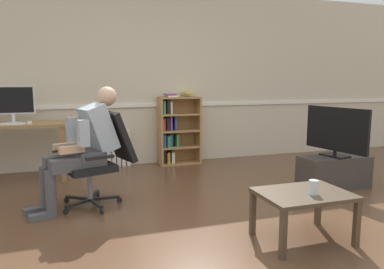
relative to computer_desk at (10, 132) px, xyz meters
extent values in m
plane|color=brown|center=(1.89, -2.15, -0.65)|extent=(18.00, 18.00, 0.00)
cube|color=beige|center=(1.89, 0.50, 0.70)|extent=(12.00, 0.10, 2.70)
cube|color=white|center=(1.89, 0.44, 0.27)|extent=(12.00, 0.03, 0.05)
cube|color=#9E7547|center=(0.64, -0.27, -0.29)|extent=(0.06, 0.06, 0.72)
cube|color=#9E7547|center=(0.64, 0.27, -0.29)|extent=(0.06, 0.06, 0.72)
cube|color=#9E7547|center=(0.00, 0.00, 0.09)|extent=(1.35, 0.61, 0.04)
cube|color=silver|center=(0.04, 0.06, 0.11)|extent=(0.18, 0.14, 0.01)
cube|color=silver|center=(0.04, 0.08, 0.17)|extent=(0.04, 0.02, 0.10)
cube|color=silver|center=(0.04, 0.08, 0.40)|extent=(0.54, 0.02, 0.37)
cube|color=black|center=(0.04, 0.07, 0.40)|extent=(0.50, 0.00, 0.33)
cube|color=white|center=(0.03, -0.14, 0.12)|extent=(0.37, 0.12, 0.02)
cube|color=white|center=(0.25, -0.12, 0.12)|extent=(0.06, 0.10, 0.03)
cube|color=#AD7F4C|center=(2.04, 0.27, -0.12)|extent=(0.03, 0.28, 1.05)
cube|color=#AD7F4C|center=(2.66, 0.27, -0.12)|extent=(0.03, 0.28, 1.05)
cube|color=#AD7F4C|center=(2.35, 0.41, -0.12)|extent=(0.62, 0.02, 1.05)
cube|color=#AD7F4C|center=(2.35, 0.27, -0.64)|extent=(0.59, 0.28, 0.03)
cube|color=#AD7F4C|center=(2.35, 0.27, -0.38)|extent=(0.59, 0.28, 0.03)
cube|color=#AD7F4C|center=(2.35, 0.27, -0.12)|extent=(0.59, 0.28, 0.03)
cube|color=#AD7F4C|center=(2.35, 0.27, 0.13)|extent=(0.59, 0.28, 0.03)
cube|color=#AD7F4C|center=(2.35, 0.27, 0.39)|extent=(0.59, 0.28, 0.03)
cube|color=black|center=(2.09, 0.28, -0.51)|extent=(0.03, 0.19, 0.23)
cube|color=#2D519E|center=(2.09, 0.25, -0.27)|extent=(0.03, 0.19, 0.20)
cube|color=red|center=(2.09, 0.29, -0.02)|extent=(0.04, 0.19, 0.19)
cube|color=#38844C|center=(2.09, 0.26, 0.25)|extent=(0.03, 0.19, 0.20)
cube|color=orange|center=(2.16, 0.28, -0.54)|extent=(0.04, 0.19, 0.17)
cube|color=#38844C|center=(2.16, 0.26, -0.28)|extent=(0.05, 0.19, 0.18)
cube|color=black|center=(2.16, 0.28, -0.01)|extent=(0.05, 0.19, 0.20)
cube|color=black|center=(2.16, 0.27, 0.26)|extent=(0.05, 0.19, 0.22)
cube|color=#38844C|center=(2.22, 0.29, -0.52)|extent=(0.04, 0.19, 0.20)
cube|color=#2D519E|center=(2.20, 0.29, -0.27)|extent=(0.05, 0.19, 0.19)
cube|color=#89428E|center=(2.20, 0.28, 0.00)|extent=(0.03, 0.19, 0.22)
cube|color=beige|center=(2.20, 0.26, 0.24)|extent=(0.03, 0.19, 0.18)
cube|color=white|center=(2.23, 0.29, -0.54)|extent=(0.05, 0.19, 0.17)
cube|color=#38844C|center=(2.30, 0.27, -0.27)|extent=(0.04, 0.19, 0.19)
cube|color=#2D519E|center=(2.27, 0.27, 0.00)|extent=(0.03, 0.19, 0.21)
cube|color=white|center=(2.23, 0.26, 0.42)|extent=(0.16, 0.22, 0.02)
cube|color=#89428E|center=(2.20, 0.26, 0.44)|extent=(0.16, 0.22, 0.02)
cube|color=gold|center=(2.50, 0.29, 0.46)|extent=(0.16, 0.22, 0.02)
cube|color=white|center=(0.91, 0.39, -0.37)|extent=(0.06, 0.08, 0.56)
cube|color=white|center=(0.98, 0.39, -0.37)|extent=(0.06, 0.08, 0.56)
cube|color=white|center=(1.05, 0.39, -0.37)|extent=(0.06, 0.08, 0.56)
cube|color=white|center=(1.12, 0.39, -0.37)|extent=(0.06, 0.08, 0.56)
cube|color=white|center=(1.20, 0.39, -0.37)|extent=(0.06, 0.08, 0.56)
cube|color=white|center=(1.27, 0.39, -0.37)|extent=(0.06, 0.08, 0.56)
cube|color=white|center=(1.34, 0.39, -0.37)|extent=(0.06, 0.08, 0.56)
cube|color=white|center=(1.42, 0.39, -0.37)|extent=(0.06, 0.08, 0.56)
cube|color=white|center=(1.49, 0.39, -0.37)|extent=(0.06, 0.08, 0.56)
cube|color=white|center=(1.56, 0.39, -0.37)|extent=(0.06, 0.08, 0.56)
cube|color=black|center=(0.96, -1.46, -0.58)|extent=(0.13, 0.30, 0.02)
cylinder|color=black|center=(1.00, -1.60, -0.62)|extent=(0.04, 0.06, 0.06)
cube|color=black|center=(1.06, -1.31, -0.58)|extent=(0.30, 0.04, 0.02)
cylinder|color=black|center=(1.21, -1.31, -0.62)|extent=(0.06, 0.02, 0.06)
cube|color=black|center=(0.96, -1.17, -0.58)|extent=(0.13, 0.30, 0.02)
cylinder|color=black|center=(1.01, -1.03, -0.62)|extent=(0.04, 0.06, 0.06)
cube|color=black|center=(0.79, -1.22, -0.58)|extent=(0.26, 0.21, 0.02)
cylinder|color=black|center=(0.67, -1.13, -0.62)|extent=(0.06, 0.05, 0.06)
cube|color=black|center=(0.79, -1.40, -0.58)|extent=(0.26, 0.20, 0.02)
cylinder|color=black|center=(0.67, -1.49, -0.62)|extent=(0.06, 0.05, 0.06)
cylinder|color=gray|center=(0.91, -1.31, -0.42)|extent=(0.05, 0.05, 0.30)
cube|color=black|center=(0.91, -1.31, -0.24)|extent=(0.58, 0.58, 0.07)
cube|color=black|center=(1.23, -1.21, 0.06)|extent=(0.38, 0.49, 0.54)
cube|color=black|center=(0.85, -1.06, -0.09)|extent=(0.28, 0.13, 0.03)
cube|color=black|center=(1.01, -1.55, -0.09)|extent=(0.28, 0.13, 0.03)
cube|color=#4C4C51|center=(0.91, -1.31, -0.13)|extent=(0.35, 0.40, 0.14)
cube|color=#A3B2C1|center=(1.02, -1.28, 0.16)|extent=(0.43, 0.43, 0.52)
sphere|color=#D6A884|center=(1.13, -1.24, 0.49)|extent=(0.20, 0.20, 0.20)
cube|color=black|center=(0.65, -1.40, -0.03)|extent=(0.15, 0.08, 0.02)
cube|color=#4C4C51|center=(0.68, -1.28, -0.16)|extent=(0.44, 0.25, 0.13)
cylinder|color=#4C4C51|center=(0.48, -1.34, -0.42)|extent=(0.10, 0.10, 0.46)
cube|color=#4C4C51|center=(0.39, -1.37, -0.62)|extent=(0.24, 0.15, 0.06)
cube|color=#4C4C51|center=(0.74, -1.47, -0.16)|extent=(0.44, 0.25, 0.13)
cylinder|color=#4C4C51|center=(0.55, -1.53, -0.42)|extent=(0.10, 0.10, 0.46)
cube|color=#4C4C51|center=(0.45, -1.57, -0.62)|extent=(0.24, 0.15, 0.06)
cube|color=#A3B2C1|center=(0.77, -1.19, 0.14)|extent=(0.12, 0.11, 0.26)
cube|color=#D6A884|center=(0.69, -1.28, -0.01)|extent=(0.25, 0.14, 0.07)
cube|color=#A3B2C1|center=(0.87, -1.50, 0.14)|extent=(0.12, 0.11, 0.26)
cube|color=#D6A884|center=(0.75, -1.46, -0.01)|extent=(0.25, 0.14, 0.07)
cube|color=#3D3833|center=(3.78, -1.56, -0.46)|extent=(0.85, 0.38, 0.39)
cube|color=black|center=(3.78, -1.56, -0.25)|extent=(0.26, 0.35, 0.02)
cylinder|color=black|center=(3.78, -1.56, -0.22)|extent=(0.04, 0.04, 0.05)
cube|color=black|center=(3.78, -1.56, 0.07)|extent=(0.21, 0.86, 0.53)
cube|color=#9EBCF4|center=(3.81, -1.55, 0.07)|extent=(0.16, 0.81, 0.49)
cube|color=#4C3D2D|center=(2.19, -2.95, -0.46)|extent=(0.04, 0.04, 0.37)
cube|color=#4C3D2D|center=(2.85, -2.95, -0.46)|extent=(0.04, 0.04, 0.37)
cube|color=#4C3D2D|center=(2.85, -2.48, -0.46)|extent=(0.04, 0.04, 0.37)
cube|color=#4C3D2D|center=(2.19, -2.48, -0.46)|extent=(0.04, 0.04, 0.37)
cube|color=#4C3D2D|center=(2.52, -2.72, -0.26)|extent=(0.72, 0.53, 0.03)
cylinder|color=silver|center=(2.56, -2.79, -0.19)|extent=(0.08, 0.08, 0.12)
camera|label=1|loc=(0.78, -5.11, 0.64)|focal=33.86mm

